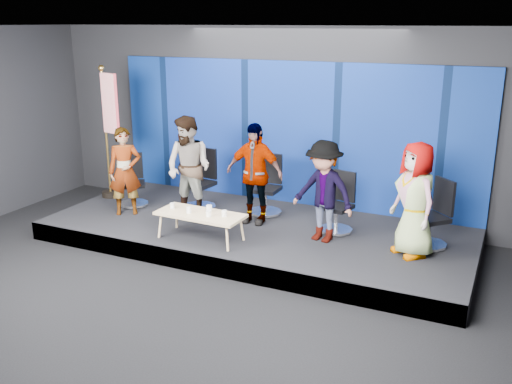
{
  "coord_description": "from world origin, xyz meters",
  "views": [
    {
      "loc": [
        3.79,
        -5.62,
        3.58
      ],
      "look_at": [
        0.04,
        2.4,
        0.91
      ],
      "focal_mm": 40.0,
      "sensor_mm": 36.0,
      "label": 1
    }
  ],
  "objects_px": {
    "chair_e": "(432,225)",
    "mug_c": "(209,209)",
    "panelist_a": "(125,171)",
    "chair_b": "(201,189)",
    "panelist_c": "(254,173)",
    "panelist_e": "(415,200)",
    "panelist_d": "(323,191)",
    "mug_a": "(172,206)",
    "mug_d": "(209,213)",
    "panelist_b": "(189,168)",
    "coffee_table": "(200,215)",
    "mug_e": "(224,213)",
    "flag_stand": "(109,130)",
    "mug_b": "(189,210)",
    "chair_c": "(266,194)",
    "chair_d": "(338,212)",
    "chair_a": "(133,188)"
  },
  "relations": [
    {
      "from": "mug_c",
      "to": "chair_e",
      "type": "bearing_deg",
      "value": 19.12
    },
    {
      "from": "panelist_a",
      "to": "mug_d",
      "type": "xyz_separation_m",
      "value": [
        2.0,
        -0.61,
        -0.29
      ]
    },
    {
      "from": "panelist_d",
      "to": "flag_stand",
      "type": "relative_size",
      "value": 0.63
    },
    {
      "from": "chair_c",
      "to": "mug_b",
      "type": "relative_size",
      "value": 11.15
    },
    {
      "from": "chair_e",
      "to": "flag_stand",
      "type": "xyz_separation_m",
      "value": [
        -5.91,
        -0.05,
        0.99
      ]
    },
    {
      "from": "mug_b",
      "to": "flag_stand",
      "type": "relative_size",
      "value": 0.04
    },
    {
      "from": "mug_a",
      "to": "mug_d",
      "type": "relative_size",
      "value": 0.88
    },
    {
      "from": "panelist_a",
      "to": "chair_b",
      "type": "bearing_deg",
      "value": 1.89
    },
    {
      "from": "chair_c",
      "to": "panelist_c",
      "type": "relative_size",
      "value": 0.62
    },
    {
      "from": "panelist_c",
      "to": "mug_e",
      "type": "bearing_deg",
      "value": -91.9
    },
    {
      "from": "panelist_c",
      "to": "panelist_e",
      "type": "height_order",
      "value": "panelist_c"
    },
    {
      "from": "chair_b",
      "to": "panelist_b",
      "type": "height_order",
      "value": "panelist_b"
    },
    {
      "from": "mug_d",
      "to": "panelist_b",
      "type": "bearing_deg",
      "value": 134.29
    },
    {
      "from": "chair_c",
      "to": "mug_a",
      "type": "relative_size",
      "value": 12.16
    },
    {
      "from": "chair_d",
      "to": "panelist_c",
      "type": "bearing_deg",
      "value": -160.39
    },
    {
      "from": "panelist_d",
      "to": "mug_a",
      "type": "bearing_deg",
      "value": -149.13
    },
    {
      "from": "coffee_table",
      "to": "panelist_d",
      "type": "bearing_deg",
      "value": 23.69
    },
    {
      "from": "panelist_c",
      "to": "mug_c",
      "type": "distance_m",
      "value": 1.08
    },
    {
      "from": "panelist_e",
      "to": "panelist_c",
      "type": "bearing_deg",
      "value": -142.85
    },
    {
      "from": "chair_b",
      "to": "mug_c",
      "type": "relative_size",
      "value": 10.24
    },
    {
      "from": "chair_e",
      "to": "panelist_c",
      "type": "bearing_deg",
      "value": -133.32
    },
    {
      "from": "mug_a",
      "to": "mug_b",
      "type": "distance_m",
      "value": 0.37
    },
    {
      "from": "mug_e",
      "to": "mug_a",
      "type": "bearing_deg",
      "value": -179.83
    },
    {
      "from": "mug_c",
      "to": "panelist_b",
      "type": "bearing_deg",
      "value": 137.72
    },
    {
      "from": "chair_c",
      "to": "chair_d",
      "type": "height_order",
      "value": "chair_c"
    },
    {
      "from": "panelist_c",
      "to": "flag_stand",
      "type": "distance_m",
      "value": 3.07
    },
    {
      "from": "panelist_c",
      "to": "panelist_d",
      "type": "xyz_separation_m",
      "value": [
        1.31,
        -0.32,
        -0.06
      ]
    },
    {
      "from": "chair_b",
      "to": "mug_d",
      "type": "xyz_separation_m",
      "value": [
        0.97,
        -1.41,
        0.12
      ]
    },
    {
      "from": "panelist_d",
      "to": "mug_a",
      "type": "height_order",
      "value": "panelist_d"
    },
    {
      "from": "panelist_a",
      "to": "panelist_e",
      "type": "relative_size",
      "value": 0.92
    },
    {
      "from": "panelist_a",
      "to": "chair_e",
      "type": "height_order",
      "value": "panelist_a"
    },
    {
      "from": "mug_d",
      "to": "chair_d",
      "type": "bearing_deg",
      "value": 39.19
    },
    {
      "from": "mug_c",
      "to": "mug_e",
      "type": "bearing_deg",
      "value": -15.84
    },
    {
      "from": "mug_b",
      "to": "mug_a",
      "type": "bearing_deg",
      "value": 166.92
    },
    {
      "from": "chair_e",
      "to": "mug_c",
      "type": "height_order",
      "value": "chair_e"
    },
    {
      "from": "chair_a",
      "to": "chair_e",
      "type": "relative_size",
      "value": 0.92
    },
    {
      "from": "chair_c",
      "to": "panelist_e",
      "type": "xyz_separation_m",
      "value": [
        2.68,
        -0.82,
        0.49
      ]
    },
    {
      "from": "coffee_table",
      "to": "mug_d",
      "type": "height_order",
      "value": "mug_d"
    },
    {
      "from": "chair_e",
      "to": "mug_c",
      "type": "bearing_deg",
      "value": -117.05
    },
    {
      "from": "panelist_c",
      "to": "chair_d",
      "type": "xyz_separation_m",
      "value": [
        1.41,
        0.17,
        -0.53
      ]
    },
    {
      "from": "chair_c",
      "to": "mug_a",
      "type": "distance_m",
      "value": 1.83
    },
    {
      "from": "coffee_table",
      "to": "chair_a",
      "type": "bearing_deg",
      "value": 153.9
    },
    {
      "from": "mug_a",
      "to": "panelist_a",
      "type": "bearing_deg",
      "value": 158.63
    },
    {
      "from": "chair_d",
      "to": "chair_a",
      "type": "bearing_deg",
      "value": -163.23
    },
    {
      "from": "panelist_c",
      "to": "panelist_e",
      "type": "xyz_separation_m",
      "value": [
        2.68,
        -0.31,
        -0.01
      ]
    },
    {
      "from": "mug_b",
      "to": "mug_e",
      "type": "xyz_separation_m",
      "value": [
        0.57,
        0.09,
        0.0
      ]
    },
    {
      "from": "panelist_b",
      "to": "panelist_c",
      "type": "distance_m",
      "value": 1.14
    },
    {
      "from": "panelist_a",
      "to": "chair_c",
      "type": "xyz_separation_m",
      "value": [
        2.22,
        1.06,
        -0.42
      ]
    },
    {
      "from": "coffee_table",
      "to": "chair_e",
      "type": "bearing_deg",
      "value": 20.38
    },
    {
      "from": "panelist_b",
      "to": "mug_d",
      "type": "relative_size",
      "value": 18.0
    }
  ]
}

